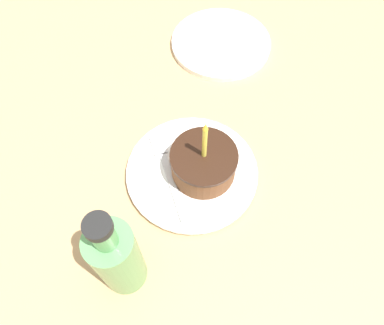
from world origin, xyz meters
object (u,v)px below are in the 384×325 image
object	(u,v)px
bottle	(117,258)
side_plate	(221,43)
fork	(166,168)
plate	(192,172)
cake_slice	(204,163)

from	to	relation	value
bottle	side_plate	bearing A→B (deg)	16.60
bottle	fork	bearing A→B (deg)	17.32
plate	bottle	xyz separation A→B (m)	(-0.21, -0.02, 0.08)
plate	bottle	bearing A→B (deg)	-175.36
plate	bottle	distance (m)	0.22
cake_slice	fork	size ratio (longest dim) A/B	0.93
cake_slice	bottle	distance (m)	0.22
plate	bottle	size ratio (longest dim) A/B	1.09
cake_slice	bottle	xyz separation A→B (m)	(-0.22, 0.00, 0.04)
cake_slice	fork	world-z (taller)	cake_slice
bottle	side_plate	distance (m)	0.55
plate	fork	xyz separation A→B (m)	(-0.02, 0.04, 0.01)
cake_slice	bottle	world-z (taller)	bottle
fork	bottle	distance (m)	0.20
cake_slice	fork	xyz separation A→B (m)	(-0.03, 0.06, -0.03)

